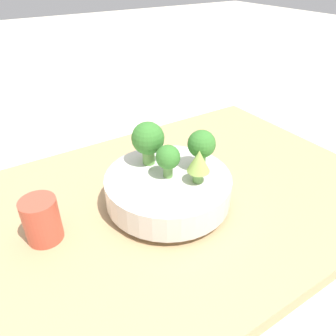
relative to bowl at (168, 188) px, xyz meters
The scene contains 8 objects.
ground_plane 0.08m from the bowl, 29.74° to the right, with size 6.00×6.00×0.00m, color beige.
table 0.06m from the bowl, 29.74° to the right, with size 1.04×0.64×0.03m.
bowl is the anchor object (origin of this frame).
broccoli_floret_left 0.11m from the bowl, behind, with size 0.06×0.06×0.09m.
broccoli_floret_center 0.07m from the bowl, 26.57° to the right, with size 0.05×0.05×0.07m.
broccoli_floret_front 0.11m from the bowl, 83.84° to the right, with size 0.07×0.07×0.09m.
romanesco_piece_far 0.10m from the bowl, 129.39° to the left, with size 0.04×0.04×0.07m.
cup 0.25m from the bowl, ahead, with size 0.07×0.07×0.09m.
Camera 1 is at (0.27, 0.48, 0.48)m, focal length 35.00 mm.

